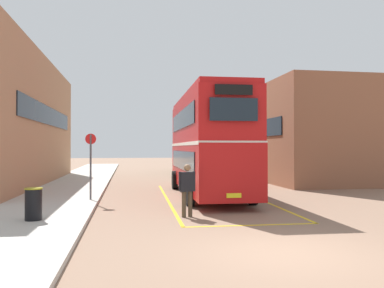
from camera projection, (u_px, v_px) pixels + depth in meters
The scene contains 9 objects.
ground_plane at pixel (186, 187), 22.61m from camera, with size 135.60×135.60×0.00m, color #846651.
sidewalk_left at pixel (75, 184), 23.92m from camera, with size 4.00×57.60×0.14m, color #B2ADA3.
depot_building_right at pixel (303, 134), 28.19m from camera, with size 7.41×13.47×6.49m.
double_decker_bus at pixel (207, 143), 18.55m from camera, with size 2.99×10.41×4.75m.
single_deck_bus at pixel (195, 155), 35.74m from camera, with size 3.27×9.84×3.02m.
pedestrian_boarding at pixel (187, 186), 12.79m from camera, with size 0.57×0.32×1.74m.
litter_bin at pixel (33, 204), 11.49m from camera, with size 0.51×0.51×0.95m.
bus_stop_sign at pixel (91, 160), 16.09m from camera, with size 0.44×0.10×2.72m.
bay_marking_yellow at pixel (216, 201), 16.63m from camera, with size 4.48×12.45×0.01m.
Camera 1 is at (-3.32, -7.99, 2.27)m, focal length 36.54 mm.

